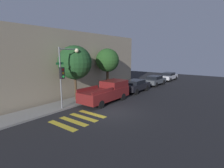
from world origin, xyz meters
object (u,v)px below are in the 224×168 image
object	(u,v)px
traffic_light_pole	(65,69)
sedan_middle	(155,80)
tree_near_corner	(75,63)
sedan_far_end	(168,76)
tree_midblock	(107,60)
pickup_truck	(107,92)
sedan_near_corner	(136,85)

from	to	relation	value
traffic_light_pole	sedan_middle	xyz separation A→B (m)	(14.85, -1.27, -2.62)
tree_near_corner	sedan_far_end	bearing A→B (deg)	-7.77
traffic_light_pole	tree_midblock	world-z (taller)	tree_midblock
pickup_truck	tree_midblock	distance (m)	5.01
traffic_light_pole	tree_midblock	size ratio (longest dim) A/B	0.98
traffic_light_pole	pickup_truck	bearing A→B (deg)	-18.72
sedan_middle	sedan_far_end	xyz separation A→B (m)	(5.79, 0.00, -0.00)
traffic_light_pole	sedan_far_end	world-z (taller)	traffic_light_pole
traffic_light_pole	sedan_near_corner	world-z (taller)	traffic_light_pole
pickup_truck	tree_midblock	bearing A→B (deg)	37.52
sedan_near_corner	pickup_truck	bearing A→B (deg)	-180.00
traffic_light_pole	tree_near_corner	size ratio (longest dim) A/B	0.95
sedan_near_corner	sedan_middle	size ratio (longest dim) A/B	0.98
tree_near_corner	pickup_truck	bearing A→B (deg)	-57.30
sedan_near_corner	tree_near_corner	distance (m)	8.14
sedan_middle	sedan_near_corner	bearing A→B (deg)	180.00
pickup_truck	tree_near_corner	size ratio (longest dim) A/B	1.00
sedan_middle	tree_midblock	xyz separation A→B (m)	(-7.82, 2.53, 3.02)
sedan_far_end	tree_near_corner	bearing A→B (deg)	172.23
sedan_far_end	sedan_near_corner	bearing A→B (deg)	180.00
pickup_truck	sedan_far_end	size ratio (longest dim) A/B	1.15
sedan_near_corner	sedan_middle	xyz separation A→B (m)	(5.58, 0.00, -0.03)
pickup_truck	sedan_far_end	xyz separation A→B (m)	(16.90, 0.00, -0.23)
sedan_middle	sedan_far_end	world-z (taller)	sedan_middle
sedan_near_corner	sedan_far_end	size ratio (longest dim) A/B	0.91
pickup_truck	traffic_light_pole	bearing A→B (deg)	161.28
tree_near_corner	sedan_near_corner	bearing A→B (deg)	-19.47
sedan_far_end	tree_near_corner	distance (m)	18.94
sedan_middle	sedan_far_end	bearing A→B (deg)	0.00
traffic_light_pole	pickup_truck	xyz separation A→B (m)	(3.74, -1.27, -2.40)
sedan_near_corner	tree_near_corner	xyz separation A→B (m)	(-7.15, 2.53, 2.94)
sedan_near_corner	sedan_far_end	world-z (taller)	sedan_near_corner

